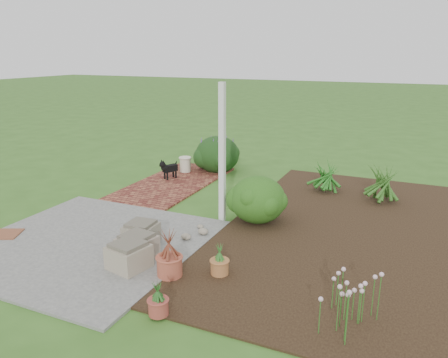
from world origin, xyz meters
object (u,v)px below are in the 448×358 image
at_px(stone_trough_near, 137,247).
at_px(black_dog, 169,168).
at_px(cream_ceramic_urn, 185,164).
at_px(evergreen_shrub, 258,198).

height_order(stone_trough_near, black_dog, black_dog).
height_order(black_dog, cream_ceramic_urn, black_dog).
xyz_separation_m(black_dog, evergreen_shrub, (2.87, -1.65, 0.15)).
bearing_deg(black_dog, stone_trough_near, -41.88).
height_order(cream_ceramic_urn, evergreen_shrub, evergreen_shrub).
bearing_deg(cream_ceramic_urn, stone_trough_near, -69.24).
relative_size(stone_trough_near, black_dog, 0.96).
relative_size(stone_trough_near, evergreen_shrub, 0.48).
distance_m(cream_ceramic_urn, evergreen_shrub, 3.72).
height_order(stone_trough_near, evergreen_shrub, evergreen_shrub).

